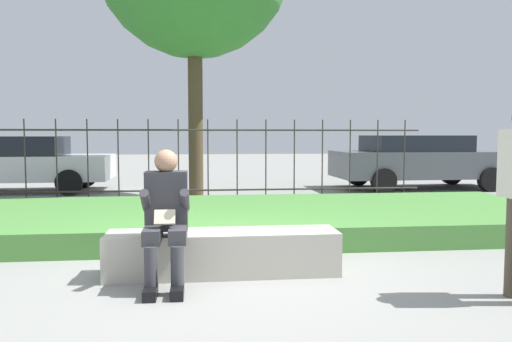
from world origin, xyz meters
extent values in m
plane|color=gray|center=(0.00, 0.00, 0.00)|extent=(60.00, 60.00, 0.00)
cube|color=#B7B2A3|center=(0.08, 0.00, 0.21)|extent=(2.23, 0.50, 0.42)
cube|color=gray|center=(0.08, 0.00, 0.04)|extent=(2.14, 0.46, 0.08)
cube|color=black|center=(-0.55, -0.65, 0.04)|extent=(0.11, 0.26, 0.09)
cylinder|color=#38383D|center=(-0.55, -0.59, 0.26)|extent=(0.11, 0.11, 0.33)
cube|color=#38383D|center=(-0.55, -0.38, 0.48)|extent=(0.15, 0.42, 0.13)
cube|color=black|center=(-0.33, -0.65, 0.04)|extent=(0.11, 0.26, 0.09)
cylinder|color=#38383D|center=(-0.33, -0.59, 0.26)|extent=(0.11, 0.11, 0.33)
cube|color=#38383D|center=(-0.33, -0.38, 0.48)|extent=(0.15, 0.42, 0.13)
cube|color=#333338|center=(-0.44, -0.17, 0.75)|extent=(0.38, 0.24, 0.54)
sphere|color=tan|center=(-0.44, -0.19, 1.12)|extent=(0.21, 0.21, 0.21)
cylinder|color=#333338|center=(-0.62, -0.33, 0.77)|extent=(0.08, 0.29, 0.24)
cylinder|color=#333338|center=(-0.27, -0.33, 0.77)|extent=(0.08, 0.29, 0.24)
cube|color=beige|center=(-0.44, -0.43, 0.64)|extent=(0.18, 0.09, 0.13)
cube|color=#4C893D|center=(0.00, 2.33, 0.15)|extent=(10.09, 3.26, 0.29)
cylinder|color=#332D28|center=(0.00, 4.46, 0.33)|extent=(8.09, 0.03, 0.03)
cylinder|color=#332D28|center=(0.00, 4.46, 1.44)|extent=(8.09, 0.03, 0.03)
cylinder|color=#332D28|center=(-3.23, 4.46, 0.82)|extent=(0.02, 0.02, 1.64)
cylinder|color=#332D28|center=(-2.70, 4.46, 0.82)|extent=(0.02, 0.02, 1.64)
cylinder|color=#332D28|center=(-2.16, 4.46, 0.82)|extent=(0.02, 0.02, 1.64)
cylinder|color=#332D28|center=(-1.62, 4.46, 0.82)|extent=(0.02, 0.02, 1.64)
cylinder|color=#332D28|center=(-1.08, 4.46, 0.82)|extent=(0.02, 0.02, 1.64)
cylinder|color=#332D28|center=(-0.54, 4.46, 0.82)|extent=(0.02, 0.02, 1.64)
cylinder|color=#332D28|center=(0.00, 4.46, 0.82)|extent=(0.02, 0.02, 1.64)
cylinder|color=#332D28|center=(0.54, 4.46, 0.82)|extent=(0.02, 0.02, 1.64)
cylinder|color=#332D28|center=(1.08, 4.46, 0.82)|extent=(0.02, 0.02, 1.64)
cylinder|color=#332D28|center=(1.62, 4.46, 0.82)|extent=(0.02, 0.02, 1.64)
cylinder|color=#332D28|center=(2.16, 4.46, 0.82)|extent=(0.02, 0.02, 1.64)
cylinder|color=#332D28|center=(2.70, 4.46, 0.82)|extent=(0.02, 0.02, 1.64)
cylinder|color=#332D28|center=(3.23, 4.46, 0.82)|extent=(0.02, 0.02, 1.64)
cylinder|color=#332D28|center=(3.77, 4.46, 0.82)|extent=(0.02, 0.02, 1.64)
cube|color=silver|center=(-4.35, 7.51, 0.58)|extent=(4.15, 1.87, 0.58)
cube|color=black|center=(-4.52, 7.50, 1.09)|extent=(2.30, 1.61, 0.45)
cylinder|color=black|center=(-3.06, 6.68, 0.29)|extent=(0.59, 0.22, 0.58)
cylinder|color=black|center=(-3.10, 8.40, 0.29)|extent=(0.59, 0.22, 0.58)
cube|color=#4C5156|center=(5.37, 7.22, 0.62)|extent=(4.34, 1.93, 0.65)
cube|color=black|center=(5.20, 7.21, 1.14)|extent=(2.40, 1.66, 0.39)
cylinder|color=black|center=(6.72, 6.36, 0.29)|extent=(0.59, 0.21, 0.58)
cylinder|color=black|center=(6.68, 8.14, 0.29)|extent=(0.59, 0.21, 0.58)
cylinder|color=black|center=(4.06, 6.29, 0.29)|extent=(0.59, 0.21, 0.58)
cylinder|color=black|center=(4.02, 8.07, 0.29)|extent=(0.59, 0.21, 0.58)
cylinder|color=#4C3D28|center=(-0.23, 5.40, 1.88)|extent=(0.29, 0.29, 3.76)
camera|label=1|loc=(-0.13, -4.77, 1.35)|focal=35.00mm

